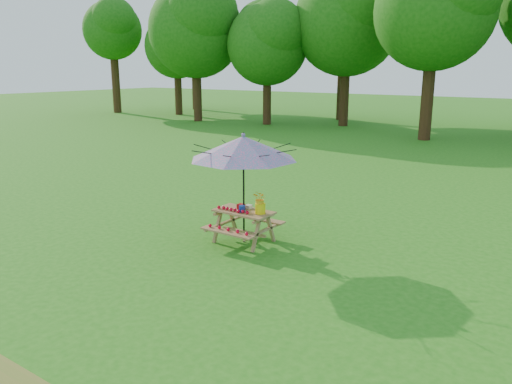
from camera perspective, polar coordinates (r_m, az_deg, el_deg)
The scene contains 6 objects.
ground at distance 9.93m, azimuth -21.88°, elevation -7.52°, with size 120.00×120.00×0.00m, color #247516.
picnic_table at distance 10.18m, azimuth -1.40°, elevation -4.00°, with size 1.20×1.32×0.67m.
patio_umbrella at distance 9.80m, azimuth -1.45°, elevation 5.06°, with size 2.69×2.69×2.25m.
produce_bins at distance 10.11m, azimuth -1.46°, elevation -1.78°, with size 0.29×0.43×0.13m.
tomatoes_row at distance 10.02m, azimuth -2.70°, elevation -2.04°, with size 0.77×0.13×0.07m, color red, non-canonical shape.
flower_bucket at distance 9.82m, azimuth 0.50°, elevation -1.11°, with size 0.33×0.30×0.46m.
Camera 1 is at (7.89, -4.93, 3.47)m, focal length 35.00 mm.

